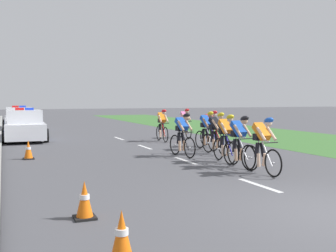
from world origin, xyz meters
TOP-DOWN VIEW (x-y plane):
  - kerb_edge at (-5.61, 14.00)m, footprint 0.16×60.00m
  - grass_verge at (8.34, 14.00)m, footprint 7.00×60.00m
  - lane_markings_centre at (0.00, 6.45)m, footprint 0.14×17.60m
  - cyclist_lead at (0.91, 3.60)m, footprint 0.42×1.72m
  - cyclist_second at (0.90, 4.70)m, footprint 0.42×1.72m
  - cyclist_third at (1.04, 5.67)m, footprint 0.43×1.72m
  - cyclist_fourth at (1.69, 7.43)m, footprint 0.45×1.72m
  - cyclist_fifth at (0.31, 7.36)m, footprint 0.45×1.72m
  - cyclist_sixth at (1.96, 8.66)m, footprint 0.43×1.72m
  - cyclist_seventh at (2.62, 9.52)m, footprint 0.43×1.72m
  - cyclist_eighth at (1.51, 12.28)m, footprint 0.43×1.72m
  - cyclist_ninth at (3.20, 13.32)m, footprint 0.43×1.72m
  - police_car_nearest at (-4.48, 15.30)m, footprint 2.09×4.45m
  - police_car_second at (-4.48, 22.35)m, footprint 2.02×4.41m
  - traffic_cone_near at (-4.23, 1.43)m, footprint 0.36×0.36m
  - traffic_cone_mid at (-4.14, -0.49)m, footprint 0.36×0.36m
  - traffic_cone_far at (-4.70, 8.78)m, footprint 0.36×0.36m

SIDE VIEW (x-z plane):
  - lane_markings_centre at x=0.00m, z-range 0.00..0.01m
  - grass_verge at x=8.34m, z-range 0.00..0.01m
  - kerb_edge at x=-5.61m, z-range 0.00..0.13m
  - traffic_cone_near at x=-4.23m, z-range -0.01..0.63m
  - traffic_cone_mid at x=-4.14m, z-range -0.01..0.63m
  - traffic_cone_far at x=-4.70m, z-range -0.01..0.63m
  - police_car_nearest at x=-4.48m, z-range -0.12..1.48m
  - police_car_second at x=-4.48m, z-range -0.12..1.48m
  - cyclist_lead at x=0.91m, z-range 0.00..1.57m
  - cyclist_second at x=0.90m, z-range 0.00..1.57m
  - cyclist_third at x=1.04m, z-range 0.00..1.57m
  - cyclist_fourth at x=1.69m, z-range 0.00..1.57m
  - cyclist_fifth at x=0.31m, z-range 0.00..1.57m
  - cyclist_sixth at x=1.96m, z-range 0.00..1.57m
  - cyclist_seventh at x=2.62m, z-range 0.00..1.57m
  - cyclist_eighth at x=1.51m, z-range 0.00..1.57m
  - cyclist_ninth at x=3.20m, z-range 0.00..1.57m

